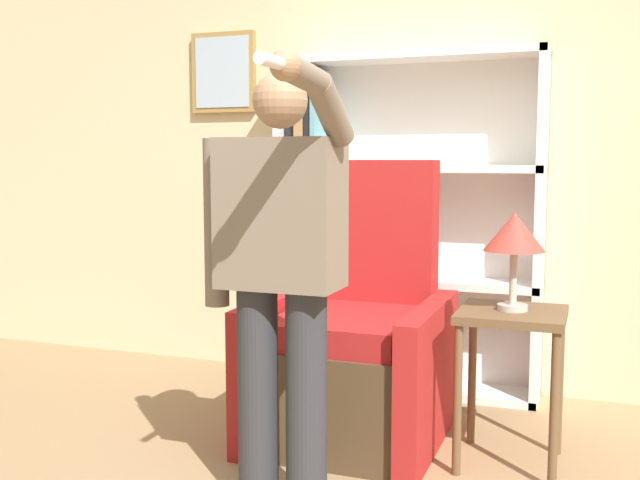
# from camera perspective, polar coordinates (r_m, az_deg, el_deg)

# --- Properties ---
(wall_back) EXTENTS (8.00, 0.11, 2.80)m
(wall_back) POSITION_cam_1_polar(r_m,az_deg,el_deg) (4.27, 9.86, 7.60)
(wall_back) COLOR beige
(wall_back) RESTS_ON ground_plane
(bookcase) EXTENTS (1.47, 0.28, 1.86)m
(bookcase) POSITION_cam_1_polar(r_m,az_deg,el_deg) (4.21, 4.79, 1.34)
(bookcase) COLOR white
(bookcase) RESTS_ON ground_plane
(armchair) EXTENTS (0.82, 0.87, 1.29)m
(armchair) POSITION_cam_1_polar(r_m,az_deg,el_deg) (3.53, 2.69, -8.51)
(armchair) COLOR #4C3823
(armchair) RESTS_ON ground_plane
(person_standing) EXTENTS (0.58, 0.78, 1.59)m
(person_standing) POSITION_cam_1_polar(r_m,az_deg,el_deg) (2.67, -3.12, -2.08)
(person_standing) COLOR #2D2D33
(person_standing) RESTS_ON ground_plane
(side_table) EXTENTS (0.43, 0.43, 0.66)m
(side_table) POSITION_cam_1_polar(r_m,az_deg,el_deg) (3.26, 14.39, -7.38)
(side_table) COLOR brown
(side_table) RESTS_ON ground_plane
(table_lamp) EXTENTS (0.25, 0.25, 0.41)m
(table_lamp) POSITION_cam_1_polar(r_m,az_deg,el_deg) (3.18, 14.60, 0.32)
(table_lamp) COLOR #B7B2A8
(table_lamp) RESTS_ON side_table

